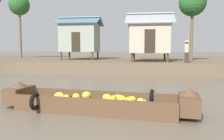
# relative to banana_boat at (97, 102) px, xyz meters

# --- Properties ---
(ground_plane) EXTENTS (300.00, 300.00, 0.00)m
(ground_plane) POSITION_rel_banana_boat_xyz_m (-0.93, 4.40, -0.27)
(ground_plane) COLOR #665B4C
(riverbank_strip) EXTENTS (160.00, 20.00, 0.91)m
(riverbank_strip) POSITION_rel_banana_boat_xyz_m (-0.93, 19.45, 0.18)
(riverbank_strip) COLOR brown
(riverbank_strip) RESTS_ON ground
(banana_boat) EXTENTS (6.05, 1.80, 0.83)m
(banana_boat) POSITION_rel_banana_boat_xyz_m (0.00, 0.00, 0.00)
(banana_boat) COLOR brown
(banana_boat) RESTS_ON ground
(stilt_house_left) EXTENTS (4.09, 3.23, 4.09)m
(stilt_house_left) POSITION_rel_banana_boat_xyz_m (-4.93, 14.99, 2.81)
(stilt_house_left) COLOR #4C3826
(stilt_house_left) RESTS_ON riverbank_strip
(stilt_house_mid_left) EXTENTS (3.80, 3.86, 3.96)m
(stilt_house_mid_left) POSITION_rel_banana_boat_xyz_m (1.70, 12.64, 2.62)
(stilt_house_mid_left) COLOR #4C3826
(stilt_house_mid_left) RESTS_ON riverbank_strip
(palm_tree_mid) EXTENTS (2.16, 2.16, 6.75)m
(palm_tree_mid) POSITION_rel_banana_boat_xyz_m (-11.98, 16.45, 6.22)
(palm_tree_mid) COLOR brown
(palm_tree_mid) RESTS_ON riverbank_strip
(palm_tree_far) EXTENTS (2.21, 2.21, 5.91)m
(palm_tree_far) POSITION_rel_banana_boat_xyz_m (5.15, 13.34, 5.38)
(palm_tree_far) COLOR brown
(palm_tree_far) RESTS_ON riverbank_strip
(vendor_person) EXTENTS (0.44, 0.44, 1.66)m
(vendor_person) POSITION_rel_banana_boat_xyz_m (4.36, 10.66, 1.56)
(vendor_person) COLOR #332D28
(vendor_person) RESTS_ON riverbank_strip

